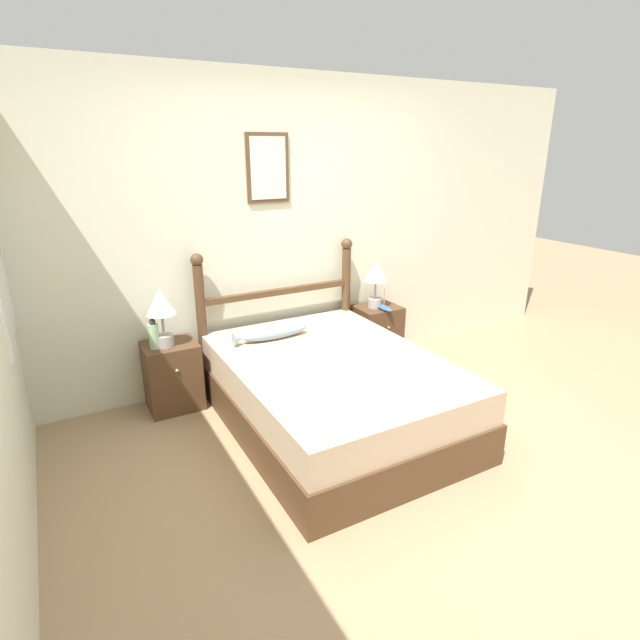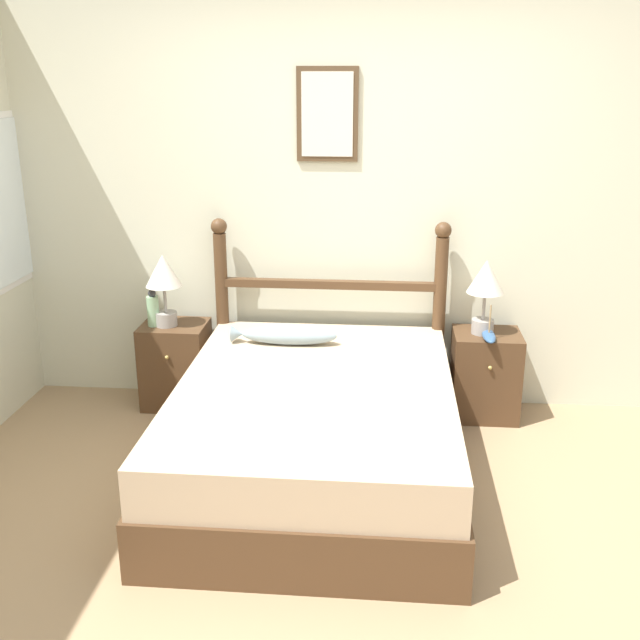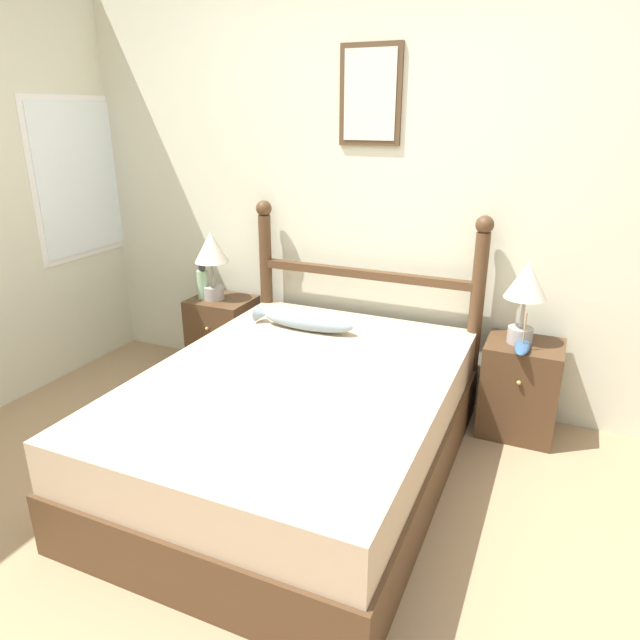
{
  "view_description": "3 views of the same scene",
  "coord_description": "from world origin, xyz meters",
  "px_view_note": "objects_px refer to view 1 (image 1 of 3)",
  "views": [
    {
      "loc": [
        -1.8,
        -2.17,
        1.98
      ],
      "look_at": [
        -0.08,
        0.96,
        0.73
      ],
      "focal_mm": 28.0,
      "sensor_mm": 36.0,
      "label": 1
    },
    {
      "loc": [
        0.2,
        -2.85,
        2.03
      ],
      "look_at": [
        -0.15,
        1.08,
        0.73
      ],
      "focal_mm": 42.0,
      "sensor_mm": 36.0,
      "label": 2
    },
    {
      "loc": [
        0.97,
        -1.56,
        1.72
      ],
      "look_at": [
        -0.2,
        1.1,
        0.66
      ],
      "focal_mm": 32.0,
      "sensor_mm": 36.0,
      "label": 3
    }
  ],
  "objects_px": {
    "nightstand_right": "(377,333)",
    "table_lamp_left": "(161,307)",
    "table_lamp_right": "(376,275)",
    "model_boat": "(384,307)",
    "bed": "(333,392)",
    "bottle": "(154,335)",
    "fish_pillow": "(272,333)",
    "nightstand_left": "(173,376)"
  },
  "relations": [
    {
      "from": "nightstand_right",
      "to": "table_lamp_left",
      "type": "bearing_deg",
      "value": -179.22
    },
    {
      "from": "table_lamp_left",
      "to": "table_lamp_right",
      "type": "xyz_separation_m",
      "value": [
        1.95,
        0.03,
        0.0
      ]
    },
    {
      "from": "nightstand_right",
      "to": "model_boat",
      "type": "relative_size",
      "value": 2.26
    },
    {
      "from": "bed",
      "to": "nightstand_right",
      "type": "height_order",
      "value": "nightstand_right"
    },
    {
      "from": "bed",
      "to": "bottle",
      "type": "height_order",
      "value": "bottle"
    },
    {
      "from": "model_boat",
      "to": "fish_pillow",
      "type": "xyz_separation_m",
      "value": [
        -1.19,
        -0.15,
        0.02
      ]
    },
    {
      "from": "nightstand_left",
      "to": "table_lamp_left",
      "type": "distance_m",
      "value": 0.58
    },
    {
      "from": "nightstand_left",
      "to": "fish_pillow",
      "type": "bearing_deg",
      "value": -19.55
    },
    {
      "from": "table_lamp_right",
      "to": "nightstand_left",
      "type": "bearing_deg",
      "value": 179.96
    },
    {
      "from": "bottle",
      "to": "fish_pillow",
      "type": "xyz_separation_m",
      "value": [
        0.86,
        -0.23,
        -0.06
      ]
    },
    {
      "from": "table_lamp_left",
      "to": "bottle",
      "type": "distance_m",
      "value": 0.22
    },
    {
      "from": "table_lamp_left",
      "to": "table_lamp_right",
      "type": "distance_m",
      "value": 1.95
    },
    {
      "from": "table_lamp_left",
      "to": "model_boat",
      "type": "height_order",
      "value": "table_lamp_left"
    },
    {
      "from": "nightstand_left",
      "to": "model_boat",
      "type": "bearing_deg",
      "value": -3.27
    },
    {
      "from": "bed",
      "to": "bottle",
      "type": "xyz_separation_m",
      "value": [
        -1.09,
        0.8,
        0.39
      ]
    },
    {
      "from": "nightstand_right",
      "to": "model_boat",
      "type": "bearing_deg",
      "value": -95.22
    },
    {
      "from": "model_boat",
      "to": "bed",
      "type": "bearing_deg",
      "value": -143.06
    },
    {
      "from": "bed",
      "to": "model_boat",
      "type": "height_order",
      "value": "model_boat"
    },
    {
      "from": "nightstand_right",
      "to": "bed",
      "type": "bearing_deg",
      "value": -139.38
    },
    {
      "from": "model_boat",
      "to": "fish_pillow",
      "type": "height_order",
      "value": "model_boat"
    },
    {
      "from": "nightstand_left",
      "to": "bottle",
      "type": "height_order",
      "value": "bottle"
    },
    {
      "from": "nightstand_left",
      "to": "model_boat",
      "type": "height_order",
      "value": "model_boat"
    },
    {
      "from": "bed",
      "to": "fish_pillow",
      "type": "bearing_deg",
      "value": 111.95
    },
    {
      "from": "nightstand_left",
      "to": "model_boat",
      "type": "distance_m",
      "value": 1.96
    },
    {
      "from": "nightstand_left",
      "to": "fish_pillow",
      "type": "height_order",
      "value": "fish_pillow"
    },
    {
      "from": "table_lamp_left",
      "to": "table_lamp_right",
      "type": "bearing_deg",
      "value": 0.75
    },
    {
      "from": "table_lamp_left",
      "to": "fish_pillow",
      "type": "height_order",
      "value": "table_lamp_left"
    },
    {
      "from": "fish_pillow",
      "to": "table_lamp_left",
      "type": "bearing_deg",
      "value": 163.08
    },
    {
      "from": "bed",
      "to": "table_lamp_left",
      "type": "height_order",
      "value": "table_lamp_left"
    },
    {
      "from": "table_lamp_left",
      "to": "bottle",
      "type": "height_order",
      "value": "table_lamp_left"
    },
    {
      "from": "table_lamp_right",
      "to": "bottle",
      "type": "height_order",
      "value": "table_lamp_right"
    },
    {
      "from": "table_lamp_left",
      "to": "table_lamp_right",
      "type": "relative_size",
      "value": 1.0
    },
    {
      "from": "nightstand_right",
      "to": "table_lamp_left",
      "type": "height_order",
      "value": "table_lamp_left"
    },
    {
      "from": "table_lamp_right",
      "to": "fish_pillow",
      "type": "distance_m",
      "value": 1.23
    },
    {
      "from": "nightstand_right",
      "to": "table_lamp_right",
      "type": "bearing_deg",
      "value": -177.71
    },
    {
      "from": "bottle",
      "to": "table_lamp_right",
      "type": "bearing_deg",
      "value": 1.01
    },
    {
      "from": "bed",
      "to": "model_boat",
      "type": "relative_size",
      "value": 8.18
    },
    {
      "from": "table_lamp_left",
      "to": "fish_pillow",
      "type": "bearing_deg",
      "value": -16.92
    },
    {
      "from": "nightstand_left",
      "to": "bottle",
      "type": "bearing_deg",
      "value": -161.8
    },
    {
      "from": "bed",
      "to": "table_lamp_right",
      "type": "bearing_deg",
      "value": 41.64
    },
    {
      "from": "table_lamp_right",
      "to": "fish_pillow",
      "type": "bearing_deg",
      "value": -167.33
    },
    {
      "from": "table_lamp_left",
      "to": "nightstand_right",
      "type": "bearing_deg",
      "value": 0.78
    }
  ]
}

